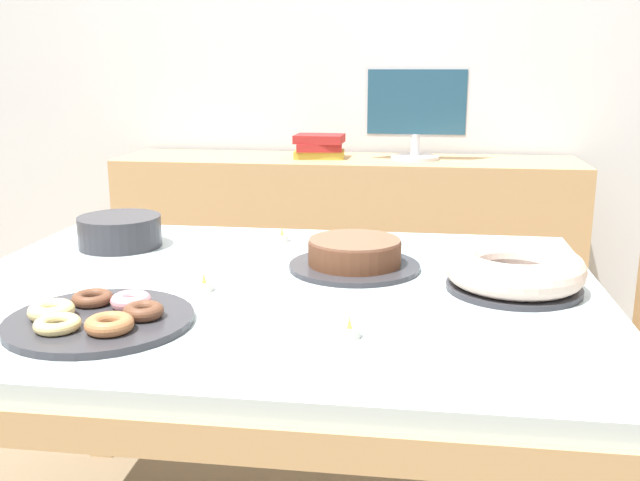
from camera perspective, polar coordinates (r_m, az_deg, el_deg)
wall_back at (r=3.30m, az=2.78°, el=15.84°), size 8.00×0.10×2.60m
dining_table at (r=1.55m, az=-3.78°, el=-6.55°), size 1.42×1.10×0.73m
sideboard at (r=3.10m, az=2.08°, el=-0.77°), size 1.93×0.44×0.80m
computer_monitor at (r=2.99m, az=7.71°, el=10.04°), size 0.42×0.20×0.38m
book_stack at (r=3.04m, az=-0.04°, el=7.56°), size 0.22×0.18×0.10m
cake_chocolate_round at (r=1.63m, az=2.78°, el=-1.23°), size 0.30×0.30×0.07m
cake_golden_bundt at (r=1.53m, az=15.29°, el=-2.34°), size 0.29×0.29×0.08m
pastry_platter at (r=1.35m, az=-17.29°, el=-5.88°), size 0.34×0.34×0.04m
plate_stack at (r=1.90m, az=-15.71°, el=0.70°), size 0.21×0.21×0.08m
tealight_left_edge at (r=1.23m, az=2.36°, el=-7.28°), size 0.04×0.04×0.04m
tealight_right_edge at (r=1.90m, az=-3.06°, el=0.24°), size 0.04×0.04×0.04m
tealight_near_front at (r=1.50m, az=-9.25°, el=-3.58°), size 0.04×0.04×0.04m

